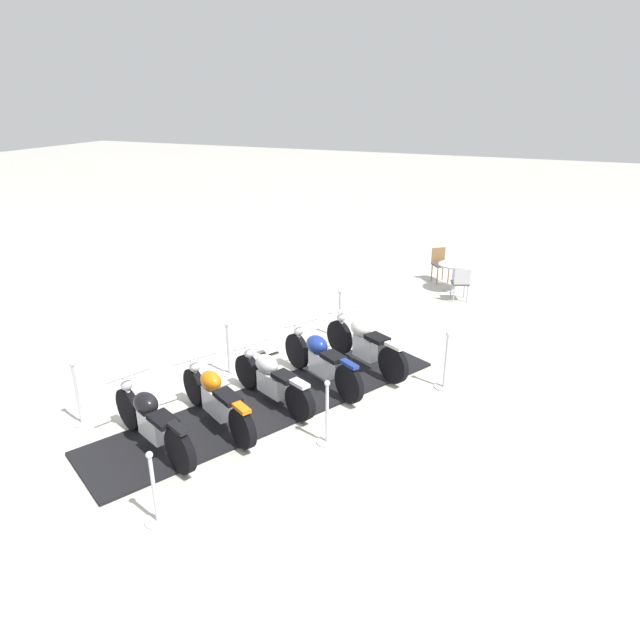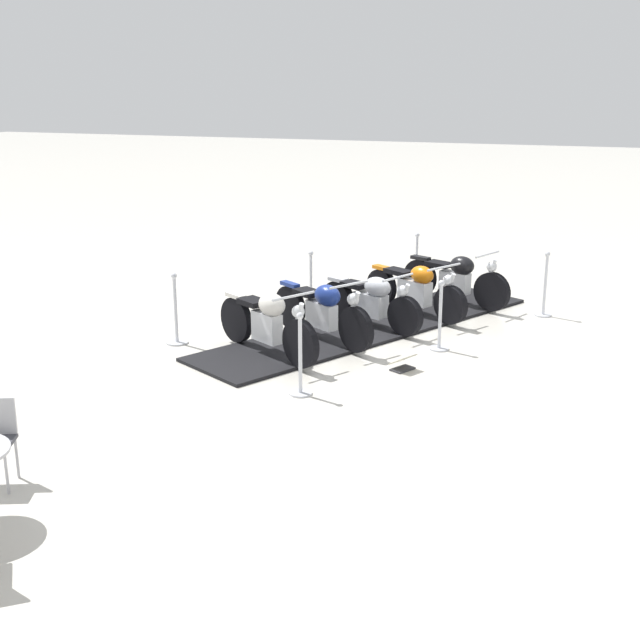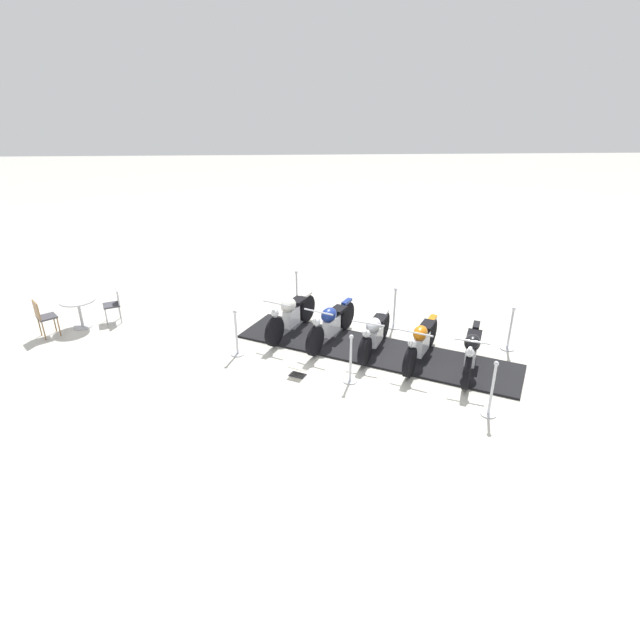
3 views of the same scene
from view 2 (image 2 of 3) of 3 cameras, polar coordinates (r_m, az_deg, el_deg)
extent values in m
plane|color=beige|center=(13.59, 3.44, -0.59)|extent=(80.00, 80.00, 0.00)
cube|color=black|center=(13.59, 3.44, -0.49)|extent=(6.39, 4.36, 0.05)
cylinder|color=black|center=(11.52, -1.34, -1.62)|extent=(0.44, 0.65, 0.69)
cylinder|color=black|center=(12.71, -5.74, 0.03)|extent=(0.44, 0.65, 0.69)
cube|color=silver|center=(12.09, -3.65, -0.48)|extent=(0.43, 0.54, 0.43)
ellipsoid|color=silver|center=(11.89, -3.31, 1.04)|extent=(0.52, 0.56, 0.33)
cube|color=black|center=(12.26, -4.60, 1.24)|extent=(0.48, 0.52, 0.08)
cube|color=silver|center=(12.61, -5.78, 1.67)|extent=(0.30, 0.39, 0.06)
cylinder|color=silver|center=(11.49, -1.58, -0.14)|extent=(0.20, 0.28, 0.59)
cylinder|color=silver|center=(11.45, -1.82, 1.65)|extent=(0.65, 0.40, 0.04)
sphere|color=silver|center=(11.42, -1.50, 0.58)|extent=(0.18, 0.18, 0.18)
cylinder|color=black|center=(12.18, 2.47, -0.65)|extent=(0.45, 0.64, 0.68)
cylinder|color=black|center=(13.38, -2.05, 0.91)|extent=(0.45, 0.64, 0.68)
cube|color=silver|center=(12.76, 0.10, 0.35)|extent=(0.46, 0.58, 0.39)
ellipsoid|color=navy|center=(12.56, 0.51, 1.69)|extent=(0.53, 0.58, 0.33)
cube|color=black|center=(12.95, -0.87, 1.90)|extent=(0.47, 0.52, 0.08)
cube|color=navy|center=(13.29, -2.07, 2.45)|extent=(0.30, 0.39, 0.06)
cylinder|color=silver|center=(12.16, 2.22, 0.75)|extent=(0.22, 0.30, 0.58)
cylinder|color=silver|center=(12.13, 1.98, 2.43)|extent=(0.62, 0.41, 0.04)
sphere|color=silver|center=(12.11, 2.28, 1.42)|extent=(0.18, 0.18, 0.18)
cylinder|color=black|center=(13.04, 5.84, 0.28)|extent=(0.39, 0.62, 0.62)
cylinder|color=black|center=(13.97, 1.24, 1.44)|extent=(0.39, 0.62, 0.62)
cube|color=silver|center=(13.48, 3.47, 1.06)|extent=(0.47, 0.62, 0.37)
ellipsoid|color=#B7BAC1|center=(13.31, 3.95, 2.27)|extent=(0.50, 0.58, 0.31)
cube|color=black|center=(13.64, 2.39, 2.43)|extent=(0.44, 0.50, 0.08)
cube|color=#B7BAC1|center=(13.88, 1.25, 2.80)|extent=(0.29, 0.38, 0.06)
cylinder|color=silver|center=(13.02, 5.59, 1.47)|extent=(0.20, 0.31, 0.53)
cylinder|color=silver|center=(13.00, 5.34, 2.91)|extent=(0.66, 0.34, 0.04)
sphere|color=silver|center=(12.98, 5.66, 1.98)|extent=(0.18, 0.18, 0.18)
cylinder|color=black|center=(13.74, 8.91, 1.02)|extent=(0.42, 0.61, 0.64)
cylinder|color=black|center=(14.79, 4.22, 2.27)|extent=(0.42, 0.61, 0.64)
cube|color=silver|center=(14.24, 6.49, 1.91)|extent=(0.50, 0.64, 0.41)
ellipsoid|color=#D16B0F|center=(14.06, 6.99, 3.09)|extent=(0.48, 0.54, 0.29)
cube|color=black|center=(14.43, 5.39, 3.31)|extent=(0.48, 0.57, 0.08)
cube|color=#D16B0F|center=(14.71, 4.25, 3.59)|extent=(0.30, 0.38, 0.06)
cylinder|color=silver|center=(13.72, 8.68, 2.19)|extent=(0.22, 0.31, 0.54)
cylinder|color=silver|center=(13.70, 8.47, 3.60)|extent=(0.69, 0.42, 0.04)
sphere|color=silver|center=(13.68, 8.75, 2.71)|extent=(0.18, 0.18, 0.18)
cylinder|color=black|center=(14.64, 11.66, 1.91)|extent=(0.38, 0.67, 0.68)
cylinder|color=black|center=(15.47, 6.84, 2.90)|extent=(0.38, 0.67, 0.68)
cube|color=silver|center=(15.03, 9.19, 2.56)|extent=(0.42, 0.59, 0.38)
ellipsoid|color=black|center=(14.89, 9.69, 3.69)|extent=(0.49, 0.55, 0.33)
cube|color=black|center=(15.17, 8.14, 3.80)|extent=(0.46, 0.54, 0.08)
cube|color=black|center=(15.39, 6.89, 4.23)|extent=(0.28, 0.40, 0.06)
cylinder|color=silver|center=(14.61, 11.51, 3.04)|extent=(0.17, 0.26, 0.58)
cylinder|color=silver|center=(14.57, 11.37, 4.42)|extent=(0.66, 0.32, 0.04)
sphere|color=silver|center=(14.56, 11.66, 3.59)|extent=(0.18, 0.18, 0.18)
cylinder|color=silver|center=(13.02, -9.73, -1.51)|extent=(0.34, 0.34, 0.03)
cylinder|color=silver|center=(12.87, -9.84, 0.67)|extent=(0.05, 0.05, 1.00)
sphere|color=silver|center=(12.74, -9.95, 2.99)|extent=(0.09, 0.09, 0.09)
cylinder|color=silver|center=(16.49, 6.56, 2.40)|extent=(0.33, 0.33, 0.03)
cylinder|color=silver|center=(16.38, 6.61, 4.04)|extent=(0.05, 0.05, 0.94)
sphere|color=silver|center=(16.29, 6.67, 5.78)|extent=(0.09, 0.09, 0.09)
cylinder|color=silver|center=(14.60, -0.62, 0.68)|extent=(0.32, 0.32, 0.03)
cylinder|color=silver|center=(14.47, -0.63, 2.57)|extent=(0.05, 0.05, 0.97)
sphere|color=silver|center=(14.36, -0.64, 4.59)|extent=(0.09, 0.09, 0.09)
cylinder|color=silver|center=(10.80, -1.34, -5.02)|extent=(0.30, 0.30, 0.03)
cylinder|color=silver|center=(10.63, -1.36, -2.47)|extent=(0.05, 0.05, 0.99)
sphere|color=silver|center=(10.47, -1.38, 0.29)|extent=(0.09, 0.09, 0.09)
cylinder|color=silver|center=(14.81, 14.99, 0.34)|extent=(0.29, 0.29, 0.03)
cylinder|color=silver|center=(14.68, 15.13, 2.29)|extent=(0.05, 0.05, 1.01)
sphere|color=silver|center=(14.56, 15.29, 4.37)|extent=(0.09, 0.09, 0.09)
cylinder|color=silver|center=(12.67, 8.12, -1.94)|extent=(0.30, 0.30, 0.03)
cylinder|color=silver|center=(12.52, 8.21, 0.20)|extent=(0.05, 0.05, 0.96)
sphere|color=silver|center=(12.39, 8.31, 2.50)|extent=(0.09, 0.09, 0.09)
cube|color=#333338|center=(11.73, 5.66, -3.35)|extent=(0.39, 0.34, 0.02)
cube|color=beige|center=(11.68, 5.68, -2.70)|extent=(0.39, 0.38, 0.16)
cylinder|color=#B7B7BC|center=(8.81, -20.63, -9.76)|extent=(0.03, 0.03, 0.45)
cylinder|color=#B7B7BC|center=(9.10, -20.00, -8.84)|extent=(0.03, 0.03, 0.45)
camera|label=1|loc=(21.50, -1.33, 19.26)|focal=32.08mm
camera|label=3|loc=(12.68, 53.82, 16.74)|focal=28.32mm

